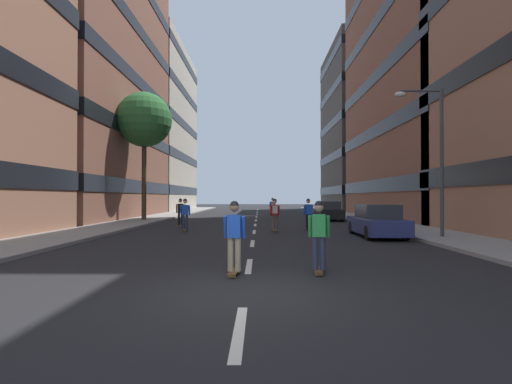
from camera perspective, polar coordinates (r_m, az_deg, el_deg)
ground_plane at (r=29.89m, az=-0.02°, el=-4.32°), size 134.82×134.82×0.00m
sidewalk_left at (r=33.88m, az=-14.75°, el=-3.75°), size 3.28×61.79×0.14m
sidewalk_right at (r=33.74m, az=14.87°, el=-3.76°), size 3.28×61.79×0.14m
lane_markings at (r=30.42m, az=-0.01°, el=-4.25°), size 0.16×52.20×0.01m
building_left_mid at (r=40.92m, az=-26.59°, el=23.23°), size 13.30×21.22×36.69m
building_left_far at (r=57.56m, az=-17.02°, el=9.05°), size 13.30×19.44×23.04m
building_right_mid at (r=40.85m, az=26.85°, el=23.90°), size 13.30×21.72×37.51m
building_right_far at (r=57.39m, az=17.52°, el=9.02°), size 13.30×16.20×22.92m
parked_car_near at (r=18.78m, az=17.59°, el=-4.28°), size 1.82×4.40×1.52m
parked_car_mid at (r=31.09m, az=10.72°, el=-2.87°), size 1.82×4.40×1.52m
street_tree_near at (r=31.18m, az=-16.35°, el=10.23°), size 4.22×4.22×9.80m
streetlamp_right at (r=18.59m, az=24.95°, el=6.33°), size 2.13×0.30×6.50m
skater_0 at (r=24.49m, az=-11.22°, el=-2.79°), size 0.57×0.92×1.78m
skater_1 at (r=20.48m, az=2.82°, el=-3.13°), size 0.54×0.90×1.78m
skater_2 at (r=9.56m, az=9.38°, el=-6.06°), size 0.56×0.92×1.78m
skater_3 at (r=35.09m, az=2.49°, el=-2.12°), size 0.56×0.92×1.78m
skater_4 at (r=21.57m, az=7.82°, el=-3.08°), size 0.57×0.92×1.78m
skater_5 at (r=9.22m, az=-3.27°, el=-6.26°), size 0.55×0.92×1.78m
skater_6 at (r=20.97m, az=-10.54°, el=-3.14°), size 0.54×0.91×1.78m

